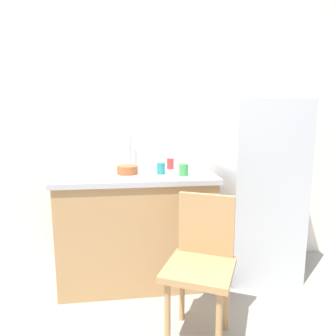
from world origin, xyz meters
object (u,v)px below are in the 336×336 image
at_px(chair, 201,260).
at_px(cup_red, 170,164).
at_px(refrigerator, 258,189).
at_px(cup_teal, 161,168).
at_px(cup_green, 184,170).
at_px(terracotta_bowl, 127,170).

xyz_separation_m(chair, cup_red, (-0.07, 0.91, 0.46)).
height_order(refrigerator, cup_red, refrigerator).
bearing_deg(chair, cup_teal, 130.09).
height_order(chair, cup_red, cup_red).
bearing_deg(cup_green, chair, -89.54).
distance_m(refrigerator, cup_green, 0.72).
distance_m(chair, terracotta_bowl, 0.96).
height_order(cup_teal, cup_green, cup_green).
relative_size(chair, cup_teal, 9.72).
xyz_separation_m(refrigerator, terracotta_bowl, (-1.11, -0.01, 0.20)).
distance_m(refrigerator, chair, 1.03).
bearing_deg(terracotta_bowl, cup_green, -15.58).
distance_m(cup_teal, cup_red, 0.24).
bearing_deg(refrigerator, cup_teal, -177.20).
bearing_deg(refrigerator, chair, -132.35).
height_order(terracotta_bowl, cup_red, cup_red).
xyz_separation_m(terracotta_bowl, cup_teal, (0.27, -0.03, 0.01)).
bearing_deg(cup_green, cup_red, 101.74).
distance_m(cup_red, cup_green, 0.31).
height_order(terracotta_bowl, cup_green, cup_green).
relative_size(chair, terracotta_bowl, 5.31).
distance_m(refrigerator, cup_teal, 0.87).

